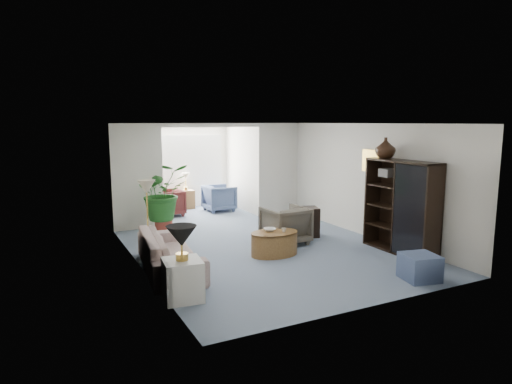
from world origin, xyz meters
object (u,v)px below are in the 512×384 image
coffee_cup (284,230)px  ottoman (420,267)px  sunroom_chair_blue (219,198)px  table_lamp (181,236)px  cabinet_urn (385,148)px  side_table_dark (305,222)px  plant_pot (164,227)px  sunroom_table (186,199)px  framed_picture (373,161)px  coffee_table (274,243)px  sofa (170,252)px  floor_lamp (146,187)px  end_table (183,280)px  sunroom_chair_maroon (168,203)px  coffee_bowl (270,230)px  wingback_chair (285,225)px  entertainment_cabinet (401,207)px

coffee_cup → ottoman: size_ratio=0.17×
sunroom_chair_blue → table_lamp: bearing=151.6°
table_lamp → cabinet_urn: bearing=10.9°
side_table_dark → ottoman: size_ratio=1.25×
sunroom_chair_blue → side_table_dark: bearing=-171.7°
cabinet_urn → plant_pot: size_ratio=1.04×
sunroom_table → cabinet_urn: bearing=-67.6°
framed_picture → sunroom_table: bearing=117.0°
coffee_table → side_table_dark: size_ratio=1.45×
sofa → floor_lamp: bearing=6.8°
end_table → sunroom_chair_maroon: (1.42, 5.79, 0.06)m
coffee_table → cabinet_urn: size_ratio=2.28×
cabinet_urn → coffee_table: bearing=168.8°
framed_picture → sunroom_chair_blue: 4.86m
framed_picture → sunroom_chair_blue: bearing=112.9°
sofa → coffee_cup: size_ratio=24.19×
coffee_bowl → cabinet_urn: size_ratio=0.57×
table_lamp → sunroom_chair_blue: (2.92, 5.79, -0.57)m
table_lamp → end_table: bearing=0.0°
coffee_table → coffee_cup: coffee_cup is taller
table_lamp → coffee_bowl: size_ratio=1.87×
sunroom_chair_maroon → coffee_cup: bearing=10.3°
framed_picture → ottoman: size_ratio=0.95×
sofa → coffee_bowl: 2.00m
coffee_bowl → table_lamp: bearing=-147.1°
floor_lamp → ottoman: (3.48, -3.83, -1.04)m
sofa → sunroom_table: sofa is taller
plant_pot → cabinet_urn: bearing=-39.3°
side_table_dark → sunroom_table: 4.52m
cabinet_urn → ottoman: cabinet_urn is taller
table_lamp → side_table_dark: bearing=32.2°
table_lamp → coffee_table: 2.69m
framed_picture → wingback_chair: (-1.90, 0.45, -1.31)m
coffee_bowl → plant_pot: bearing=119.4°
sofa → wingback_chair: wingback_chair is taller
coffee_table → ottoman: (1.43, -2.26, -0.01)m
wingback_chair → entertainment_cabinet: (1.67, -1.57, 0.51)m
floor_lamp → entertainment_cabinet: size_ratio=0.20×
framed_picture → cabinet_urn: bearing=-110.5°
table_lamp → plant_pot: 4.06m
coffee_table → sunroom_chair_blue: size_ratio=1.16×
table_lamp → sunroom_table: size_ratio=0.80×
framed_picture → side_table_dark: bearing=147.8°
framed_picture → side_table_dark: size_ratio=0.76×
coffee_bowl → sunroom_chair_maroon: (-0.77, 4.37, -0.12)m
framed_picture → coffee_cup: (-2.35, -0.26, -1.21)m
end_table → plant_pot: 3.99m
sofa → plant_pot: bearing=-6.4°
coffee_table → coffee_bowl: coffee_bowl is taller
entertainment_cabinet → sunroom_chair_blue: 5.68m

